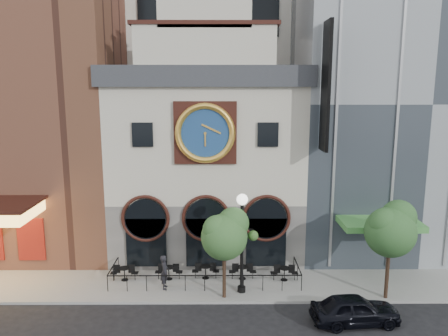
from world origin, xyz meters
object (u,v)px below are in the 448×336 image
bistro_4 (284,273)px  lamppost (242,232)px  tree_right (391,228)px  pedestrian (165,272)px  bistro_1 (169,272)px  car_right (355,310)px  tree_left (225,233)px  bistro_3 (243,271)px  bistro_0 (124,273)px  bistro_2 (206,271)px

bistro_4 → lamppost: size_ratio=0.29×
tree_right → pedestrian: bearing=174.6°
bistro_1 → tree_right: size_ratio=0.30×
car_right → lamppost: bearing=55.3°
bistro_1 → tree_left: tree_left is taller
bistro_3 → pedestrian: pedestrian is taller
car_right → pedestrian: pedestrian is taller
bistro_1 → car_right: size_ratio=0.38×
bistro_1 → bistro_4: 6.68m
bistro_0 → tree_right: 14.91m
bistro_1 → car_right: (9.42, -4.60, 0.10)m
pedestrian → tree_right: bearing=-99.4°
car_right → bistro_4: bearing=26.8°
tree_left → lamppost: bearing=32.7°
bistro_2 → bistro_4: 4.56m
bistro_3 → tree_left: (-1.04, -2.18, 3.09)m
bistro_1 → bistro_4: bearing=-1.5°
bistro_0 → bistro_3: (6.82, 0.13, 0.00)m
lamppost → bistro_1: bearing=170.6°
bistro_2 → bistro_1: bearing=-177.0°
car_right → bistro_2: bearing=52.2°
bistro_3 → bistro_4: size_ratio=1.00×
tree_left → tree_right: 8.58m
bistro_2 → tree_left: 4.00m
bistro_3 → lamppost: 3.35m
bistro_3 → car_right: (5.15, -4.62, 0.10)m
car_right → bistro_3: bearing=43.1°
bistro_3 → tree_left: size_ratio=0.33×
bistro_0 → tree_left: (5.79, -2.05, 3.09)m
lamppost → bistro_3: bearing=96.8°
bistro_0 → bistro_4: same height
bistro_2 → car_right: size_ratio=0.38×
tree_left → bistro_3: bearing=64.6°
bistro_0 → lamppost: lamppost is taller
bistro_1 → tree_left: bearing=-33.8°
bistro_0 → bistro_4: 9.22m
bistro_0 → pedestrian: bearing=-22.5°
bistro_1 → pedestrian: bearing=-94.6°
bistro_1 → bistro_3: (4.28, 0.01, 0.00)m
bistro_3 → lamppost: (-0.13, -1.60, 2.94)m
bistro_3 → tree_left: 3.92m
tree_left → bistro_1: bearing=146.2°
bistro_4 → car_right: car_right is taller
bistro_2 → pedestrian: bearing=-150.7°
bistro_0 → bistro_2: 4.68m
bistro_4 → car_right: bearing=-58.2°
bistro_3 → lamppost: bearing=-94.7°
bistro_0 → lamppost: size_ratio=0.29×
bistro_1 → car_right: bearing=-26.0°
lamppost → tree_left: size_ratio=1.13×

